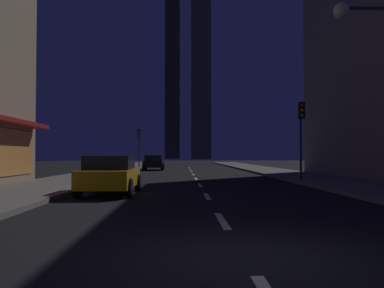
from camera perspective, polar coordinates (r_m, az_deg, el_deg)
name	(u,v)px	position (r m, az deg, el deg)	size (l,w,h in m)	color
ground_plane	(191,171)	(37.78, -0.18, -3.90)	(78.00, 136.00, 0.10)	black
sidewalk_right	(264,170)	(38.58, 10.30, -3.64)	(4.00, 76.00, 0.15)	#605E59
sidewalk_left	(117,170)	(38.25, -10.74, -3.66)	(4.00, 76.00, 0.15)	#605E59
lane_marking_center	(196,179)	(24.60, 0.58, -5.02)	(0.16, 43.80, 0.01)	silver
skyscraper_distant_tall	(173,70)	(160.76, -2.80, 10.59)	(5.84, 7.74, 70.75)	#423F31
skyscraper_distant_mid	(201,54)	(152.56, 1.27, 12.77)	(7.20, 7.15, 78.60)	brown
car_parked_near	(110,174)	(15.38, -11.63, -4.30)	(1.98, 4.24, 1.45)	gold
car_parked_far	(154,162)	(39.02, -5.52, -2.66)	(1.98, 4.24, 1.45)	black
fire_hydrant_far_left	(93,173)	(23.17, -14.01, -4.07)	(0.42, 0.30, 0.65)	red
traffic_light_near_right	(301,123)	(22.03, 15.40, 2.93)	(0.32, 0.48, 4.20)	#2D2D2D
traffic_light_far_left	(139,139)	(43.49, -7.62, 0.69)	(0.32, 0.48, 4.20)	#2D2D2D
street_lamp_right	(364,51)	(15.24, 23.47, 12.16)	(1.96, 0.56, 6.58)	#38383D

